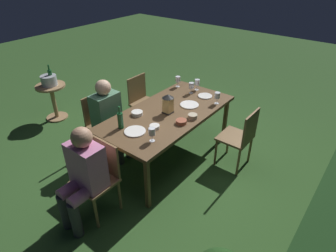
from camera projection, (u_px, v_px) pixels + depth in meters
The scene contains 24 objects.
ground_plane at pixel (168, 156), 4.21m from camera, with size 16.00×16.00×0.00m, color #2D5123.
dining_table at pixel (168, 115), 3.85m from camera, with size 1.94×0.96×0.75m.
chair_head_far at pixel (99, 175), 3.14m from camera, with size 0.40×0.42×0.87m.
person_in_pink at pixel (83, 173), 2.93m from camera, with size 0.48×0.38×1.15m.
chair_side_right_a at pixel (240, 136), 3.79m from camera, with size 0.42×0.40×0.87m.
chair_side_left_b at pixel (102, 121), 4.12m from camera, with size 0.42×0.40×0.87m.
person_in_green at pixel (110, 116), 3.94m from camera, with size 0.38×0.47×1.15m.
chair_side_left_a at pixel (143, 100), 4.71m from camera, with size 0.42×0.40×0.87m.
lantern_centerpiece at pixel (168, 103), 3.72m from camera, with size 0.15×0.15×0.27m.
green_bottle_on_table at pixel (120, 120), 3.42m from camera, with size 0.07×0.07×0.29m.
wine_glass_a at pixel (152, 132), 3.17m from camera, with size 0.08×0.08×0.17m.
wine_glass_b at pixel (191, 86), 4.26m from camera, with size 0.08×0.08×0.17m.
wine_glass_c at pixel (197, 83), 4.36m from camera, with size 0.08×0.08×0.17m.
wine_glass_d at pixel (217, 96), 3.96m from camera, with size 0.08×0.08×0.17m.
wine_glass_e at pixel (178, 80), 4.47m from camera, with size 0.08×0.08×0.17m.
plate_a at pixel (189, 105), 3.98m from camera, with size 0.26×0.26×0.01m, color white.
plate_b at pixel (205, 96), 4.22m from camera, with size 0.21×0.21×0.01m, color white.
plate_c at pixel (135, 131), 3.39m from camera, with size 0.26×0.26×0.01m, color white.
bowl_olives at pixel (181, 122), 3.55m from camera, with size 0.14×0.14×0.05m.
bowl_bread at pixel (137, 113), 3.74m from camera, with size 0.15×0.15×0.05m.
bowl_salad at pixel (155, 127), 3.45m from camera, with size 0.12×0.12×0.04m.
bowl_dip at pixel (193, 116), 3.65m from camera, with size 0.12×0.12×0.06m.
side_table at pixel (53, 97), 4.97m from camera, with size 0.49×0.49×0.63m.
ice_bucket at pixel (49, 80), 4.81m from camera, with size 0.26×0.26×0.34m.
Camera 1 is at (2.64, 2.07, 2.58)m, focal length 30.67 mm.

